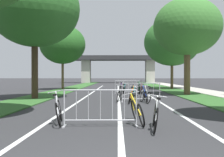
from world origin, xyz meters
name	(u,v)px	position (x,y,z in m)	size (l,w,h in m)	color
grass_verge_left	(68,89)	(-5.28, 24.91, 0.03)	(2.41, 60.88, 0.05)	#2D5B26
grass_verge_right	(169,89)	(5.28, 24.91, 0.03)	(2.41, 60.88, 0.05)	#2D5B26
sidewalk_path_right	(192,89)	(7.68, 24.91, 0.04)	(2.39, 60.88, 0.08)	#ADA89E
lane_stripe_center	(119,94)	(0.00, 17.61, 0.00)	(0.14, 35.22, 0.01)	silver
lane_stripe_right_lane	(148,94)	(2.24, 17.61, 0.00)	(0.14, 35.22, 0.01)	silver
lane_stripe_left_lane	(90,94)	(-2.24, 17.61, 0.00)	(0.14, 35.22, 0.01)	silver
overpass_bridge	(118,62)	(0.00, 50.31, 4.12)	(22.11, 4.03, 5.44)	#2D2D30
tree_left_oak_mid	(35,9)	(-5.17, 13.32, 5.55)	(5.53, 5.53, 7.92)	#3D2D1E
tree_left_maple_mid	(63,45)	(-5.74, 24.25, 4.65)	(4.70, 4.70, 6.65)	brown
tree_right_pine_near	(187,27)	(5.10, 16.95, 5.07)	(5.00, 5.00, 7.21)	brown
tree_right_pine_far	(172,42)	(5.79, 25.74, 5.05)	(6.00, 6.00, 7.61)	brown
crowd_barrier_nearest	(100,108)	(-0.56, 4.66, 0.52)	(2.12, 0.53, 1.05)	#ADADB2
crowd_barrier_second	(141,93)	(1.20, 11.59, 0.52)	(2.10, 0.46, 1.05)	#ADADB2
crowd_barrier_third	(128,87)	(0.75, 18.52, 0.52)	(2.12, 0.54, 1.05)	#ADADB2
bicycle_silver_0	(59,111)	(-1.83, 5.03, 0.39)	(0.67, 1.69, 1.00)	black
bicycle_teal_1	(135,95)	(0.90, 12.00, 0.36)	(0.55, 1.64, 0.93)	black
bicycle_orange_2	(131,96)	(0.64, 11.10, 0.35)	(0.63, 1.67, 0.94)	black
bicycle_black_3	(120,94)	(0.07, 12.02, 0.38)	(0.50, 1.75, 0.97)	black
bicycle_green_4	(139,89)	(1.73, 19.04, 0.38)	(0.48, 1.68, 1.05)	black
bicycle_blue_5	(145,95)	(1.47, 12.09, 0.35)	(0.51, 1.62, 0.91)	black
bicycle_purple_6	(122,89)	(0.33, 18.99, 0.36)	(0.48, 1.60, 0.92)	black
bicycle_red_7	(141,89)	(1.78, 18.08, 0.35)	(0.58, 1.72, 0.91)	black
bicycle_yellow_8	(137,111)	(0.51, 5.11, 0.37)	(0.64, 1.76, 0.95)	black
bicycle_white_9	(156,116)	(0.93, 4.24, 0.37)	(0.55, 1.74, 0.92)	black
bicycle_silver_10	(145,96)	(1.40, 11.17, 0.36)	(0.54, 1.63, 0.97)	black
bicycle_teal_11	(124,90)	(0.44, 17.99, 0.34)	(0.52, 1.70, 0.84)	black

